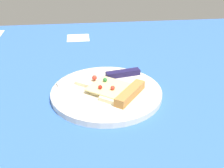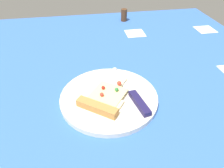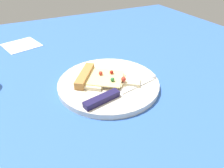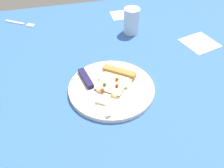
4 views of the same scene
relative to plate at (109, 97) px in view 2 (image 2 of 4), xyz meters
The scene contains 5 objects.
ground_plane 6.08cm from the plate, 42.33° to the right, with size 145.36×145.36×3.00cm.
plate is the anchor object (origin of this frame).
pizza_slice 2.99cm from the plate, 53.19° to the left, with size 16.69×18.59×2.67cm.
knife 7.13cm from the plate, behind, with size 6.78×23.94×2.45cm.
pepper_shaker 65.56cm from the plate, 106.33° to the right, with size 3.27×3.27×6.38cm, color #4C2D19.
Camera 2 is at (2.89, 50.20, 42.00)cm, focal length 33.17 mm.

